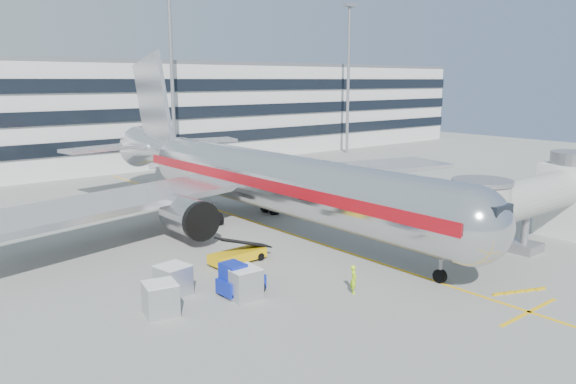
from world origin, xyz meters
TOP-DOWN VIEW (x-y plane):
  - ground at (0.00, 0.00)m, footprint 180.00×180.00m
  - lead_in_line at (0.00, 10.00)m, footprint 0.25×70.00m
  - stop_bar at (0.00, -14.00)m, footprint 6.00×0.25m
  - main_jet at (0.00, 11.72)m, footprint 50.95×48.70m
  - jet_bridge at (12.18, -8.00)m, footprint 17.80×4.50m
  - terminal at (0.00, 57.95)m, footprint 150.00×24.25m
  - light_mast_centre at (8.00, 42.00)m, footprint 2.40×1.20m
  - light_mast_east at (42.00, 42.00)m, footprint 2.40×1.20m
  - belt_loader at (-7.75, 3.55)m, footprint 4.43×1.71m
  - baggage_tug at (-11.06, -1.43)m, footprint 2.77×1.82m
  - cargo_container_left at (-16.11, -1.18)m, footprint 2.06×2.06m
  - cargo_container_right at (-11.17, -2.11)m, footprint 1.82×1.82m
  - cargo_container_front at (-14.16, 1.02)m, footprint 1.99×1.99m
  - ramp_worker at (-5.58, -5.75)m, footprint 0.74×0.78m

SIDE VIEW (x-z plane):
  - ground at x=0.00m, z-range 0.00..0.00m
  - lead_in_line at x=0.00m, z-range 0.00..0.01m
  - stop_bar at x=0.00m, z-range 0.00..0.01m
  - belt_loader at x=-7.75m, z-range -0.46..1.66m
  - baggage_tug at x=-11.06m, z-range -0.13..1.91m
  - ramp_worker at x=-5.58m, z-range 0.00..1.79m
  - cargo_container_left at x=-16.11m, z-range 0.01..1.85m
  - cargo_container_front at x=-14.16m, z-range 0.01..1.86m
  - cargo_container_right at x=-11.17m, z-range 0.01..1.87m
  - jet_bridge at x=12.18m, z-range 0.37..7.37m
  - main_jet at x=0.00m, z-range -3.79..12.26m
  - terminal at x=0.00m, z-range 0.00..15.60m
  - light_mast_centre at x=8.00m, z-range 2.15..27.60m
  - light_mast_east at x=42.00m, z-range 2.15..27.60m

